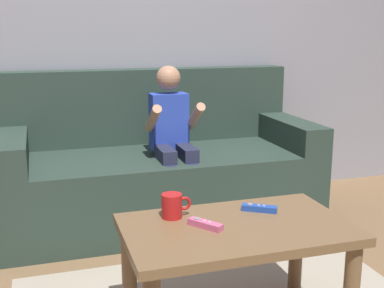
# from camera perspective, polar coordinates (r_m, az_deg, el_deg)

# --- Properties ---
(wall_back) EXTENTS (5.04, 0.05, 2.50)m
(wall_back) POSITION_cam_1_polar(r_m,az_deg,el_deg) (3.35, -7.03, 14.36)
(wall_back) COLOR #999EA8
(wall_back) RESTS_ON ground
(couch) EXTENTS (1.87, 0.80, 0.91)m
(couch) POSITION_cam_1_polar(r_m,az_deg,el_deg) (3.11, -3.86, -2.95)
(couch) COLOR #2D4238
(couch) RESTS_ON ground
(person_seated_on_couch) EXTENTS (0.31, 0.37, 0.96)m
(person_seated_on_couch) POSITION_cam_1_polar(r_m,az_deg,el_deg) (2.89, -2.21, 0.81)
(person_seated_on_couch) COLOR #282D47
(person_seated_on_couch) RESTS_ON ground
(coffee_table) EXTENTS (0.85, 0.51, 0.45)m
(coffee_table) POSITION_cam_1_polar(r_m,az_deg,el_deg) (1.93, 5.07, -11.43)
(coffee_table) COLOR brown
(coffee_table) RESTS_ON ground
(game_remote_blue_near_edge) EXTENTS (0.14, 0.11, 0.03)m
(game_remote_blue_near_edge) POSITION_cam_1_polar(r_m,az_deg,el_deg) (2.04, 7.69, -7.28)
(game_remote_blue_near_edge) COLOR blue
(game_remote_blue_near_edge) RESTS_ON coffee_table
(game_remote_pink_center) EXTENTS (0.11, 0.13, 0.03)m
(game_remote_pink_center) POSITION_cam_1_polar(r_m,az_deg,el_deg) (1.86, 1.52, -9.15)
(game_remote_pink_center) COLOR pink
(game_remote_pink_center) RESTS_ON coffee_table
(coffee_mug) EXTENTS (0.12, 0.08, 0.09)m
(coffee_mug) POSITION_cam_1_polar(r_m,az_deg,el_deg) (1.95, -2.23, -7.06)
(coffee_mug) COLOR red
(coffee_mug) RESTS_ON coffee_table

